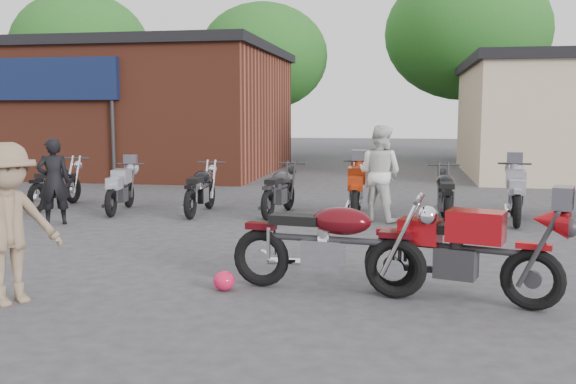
% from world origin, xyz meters
% --- Properties ---
extents(ground, '(90.00, 90.00, 0.00)m').
position_xyz_m(ground, '(0.00, 0.00, 0.00)').
color(ground, '#363538').
extents(brick_building, '(12.00, 8.00, 4.00)m').
position_xyz_m(brick_building, '(-9.00, 14.00, 2.00)').
color(brick_building, maroon).
rests_on(brick_building, ground).
extents(tree_0, '(6.56, 6.56, 8.20)m').
position_xyz_m(tree_0, '(-14.00, 22.00, 4.10)').
color(tree_0, '#165319').
rests_on(tree_0, ground).
extents(tree_1, '(5.92, 5.92, 7.40)m').
position_xyz_m(tree_1, '(-5.00, 22.00, 3.70)').
color(tree_1, '#165319').
rests_on(tree_1, ground).
extents(tree_2, '(7.04, 7.04, 8.80)m').
position_xyz_m(tree_2, '(4.00, 22.00, 4.40)').
color(tree_2, '#165319').
rests_on(tree_2, ground).
extents(vintage_motorcycle, '(2.26, 1.01, 1.26)m').
position_xyz_m(vintage_motorcycle, '(0.65, -0.07, 0.63)').
color(vintage_motorcycle, '#4C090F').
rests_on(vintage_motorcycle, ground).
extents(sportbike, '(2.20, 1.27, 1.21)m').
position_xyz_m(sportbike, '(2.11, -0.16, 0.60)').
color(sportbike, '#A80E14').
rests_on(sportbike, ground).
extents(helmet, '(0.28, 0.28, 0.23)m').
position_xyz_m(helmet, '(-0.56, -0.21, 0.12)').
color(helmet, red).
rests_on(helmet, ground).
extents(person_dark, '(0.69, 0.62, 1.59)m').
position_xyz_m(person_dark, '(-4.84, 3.51, 0.79)').
color(person_dark, black).
rests_on(person_dark, ground).
extents(person_light, '(1.09, 1.00, 1.81)m').
position_xyz_m(person_light, '(1.01, 4.97, 0.91)').
color(person_light, silver).
rests_on(person_light, ground).
extents(person_tan, '(1.16, 1.29, 1.73)m').
position_xyz_m(person_tan, '(-2.66, -1.10, 0.87)').
color(person_tan, '#856D52').
rests_on(person_tan, ground).
extents(row_bike_0, '(0.66, 1.97, 1.14)m').
position_xyz_m(row_bike_0, '(-5.91, 5.44, 0.57)').
color(row_bike_0, black).
rests_on(row_bike_0, ground).
extents(row_bike_1, '(0.88, 1.88, 1.05)m').
position_xyz_m(row_bike_1, '(-4.29, 5.12, 0.53)').
color(row_bike_1, '#9B9EA9').
rests_on(row_bike_1, ground).
extents(row_bike_2, '(0.70, 1.93, 1.11)m').
position_xyz_m(row_bike_2, '(-2.59, 5.21, 0.55)').
color(row_bike_2, black).
rests_on(row_bike_2, ground).
extents(row_bike_3, '(0.83, 1.96, 1.10)m').
position_xyz_m(row_bike_3, '(-1.00, 5.34, 0.55)').
color(row_bike_3, '#242527').
rests_on(row_bike_3, ground).
extents(row_bike_4, '(0.72, 2.02, 1.16)m').
position_xyz_m(row_bike_4, '(0.54, 5.43, 0.58)').
color(row_bike_4, '#A72E0D').
rests_on(row_bike_4, ground).
extents(row_bike_5, '(0.65, 1.97, 1.14)m').
position_xyz_m(row_bike_5, '(2.23, 4.98, 0.57)').
color(row_bike_5, black).
rests_on(row_bike_5, ground).
extents(row_bike_6, '(0.89, 2.07, 1.16)m').
position_xyz_m(row_bike_6, '(3.53, 5.32, 0.58)').
color(row_bike_6, '#92939F').
rests_on(row_bike_6, ground).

